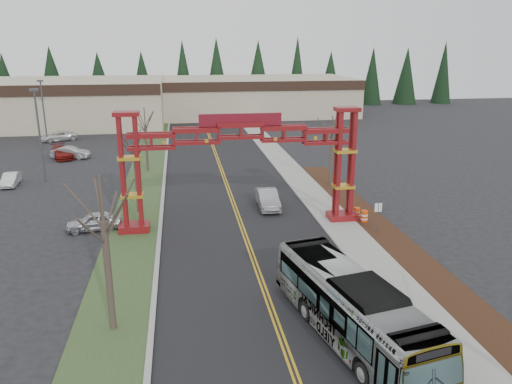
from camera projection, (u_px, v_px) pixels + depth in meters
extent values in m
plane|color=black|center=(294.00, 372.00, 21.25)|extent=(200.00, 200.00, 0.00)
cube|color=black|center=(232.00, 199.00, 44.92)|extent=(12.00, 110.00, 0.02)
cube|color=gold|center=(230.00, 198.00, 44.89)|extent=(0.12, 100.00, 0.01)
cube|color=gold|center=(233.00, 198.00, 44.93)|extent=(0.12, 100.00, 0.01)
cube|color=#9D9D98|center=(298.00, 195.00, 45.79)|extent=(0.30, 110.00, 0.15)
cube|color=gray|center=(314.00, 194.00, 46.01)|extent=(2.60, 110.00, 0.14)
cube|color=black|center=(413.00, 259.00, 32.19)|extent=(2.60, 50.00, 0.12)
cube|color=#304924|center=(141.00, 202.00, 43.74)|extent=(4.00, 110.00, 0.08)
cube|color=#9D9D98|center=(162.00, 201.00, 44.00)|extent=(0.30, 110.00, 0.15)
cube|color=#630D10|center=(135.00, 228.00, 37.04)|extent=(2.20, 1.60, 0.60)
cube|color=#630D10|center=(122.00, 173.00, 35.39)|extent=(0.28, 0.28, 8.00)
cube|color=#630D10|center=(138.00, 172.00, 35.55)|extent=(0.28, 0.28, 8.00)
cube|color=#630D10|center=(123.00, 171.00, 36.06)|extent=(0.28, 0.28, 8.00)
cube|color=#630D10|center=(139.00, 170.00, 36.22)|extent=(0.28, 0.28, 8.00)
cube|color=gold|center=(132.00, 195.00, 36.32)|extent=(1.60, 1.10, 0.22)
cube|color=gold|center=(129.00, 158.00, 35.52)|extent=(1.60, 1.10, 0.22)
cube|color=#630D10|center=(126.00, 114.00, 34.61)|extent=(1.80, 1.20, 0.30)
cube|color=#630D10|center=(342.00, 217.00, 39.37)|extent=(2.20, 1.60, 0.60)
cube|color=#630D10|center=(339.00, 165.00, 37.73)|extent=(0.28, 0.28, 8.00)
cube|color=#630D10|center=(353.00, 164.00, 37.89)|extent=(0.28, 0.28, 8.00)
cube|color=#630D10|center=(336.00, 163.00, 38.39)|extent=(0.28, 0.28, 8.00)
cube|color=#630D10|center=(350.00, 162.00, 38.55)|extent=(0.28, 0.28, 8.00)
cube|color=gold|center=(343.00, 186.00, 38.66)|extent=(1.60, 1.10, 0.22)
cube|color=gold|center=(345.00, 151.00, 37.85)|extent=(1.60, 1.10, 0.22)
cube|color=#630D10|center=(347.00, 109.00, 36.95)|extent=(1.80, 1.20, 0.30)
cube|color=#630D10|center=(240.00, 129.00, 36.14)|extent=(16.00, 0.90, 1.00)
cube|color=#630D10|center=(241.00, 141.00, 36.40)|extent=(16.00, 0.90, 0.60)
cube|color=maroon|center=(240.00, 120.00, 35.95)|extent=(6.00, 0.25, 0.90)
cube|color=tan|center=(25.00, 103.00, 83.96)|extent=(46.00, 22.00, 7.50)
cube|color=black|center=(0.00, 91.00, 72.61)|extent=(46.00, 0.40, 1.60)
cube|color=tan|center=(252.00, 96.00, 97.45)|extent=(38.00, 20.00, 7.00)
cube|color=black|center=(261.00, 86.00, 87.11)|extent=(38.00, 0.40, 1.60)
cone|color=black|center=(10.00, 79.00, 100.94)|extent=(5.60, 5.60, 13.00)
cylinder|color=#382D26|center=(14.00, 107.00, 102.58)|extent=(0.80, 0.80, 1.60)
cone|color=black|center=(54.00, 78.00, 102.18)|extent=(5.60, 5.60, 13.00)
cylinder|color=#382D26|center=(57.00, 106.00, 103.82)|extent=(0.80, 0.80, 1.60)
cone|color=black|center=(96.00, 78.00, 103.42)|extent=(5.60, 5.60, 13.00)
cylinder|color=#382D26|center=(99.00, 106.00, 105.06)|extent=(0.80, 0.80, 1.60)
cone|color=black|center=(138.00, 77.00, 104.66)|extent=(5.60, 5.60, 13.00)
cylinder|color=#382D26|center=(140.00, 105.00, 106.30)|extent=(0.80, 0.80, 1.60)
cone|color=black|center=(179.00, 77.00, 105.90)|extent=(5.60, 5.60, 13.00)
cylinder|color=#382D26|center=(180.00, 104.00, 107.54)|extent=(0.80, 0.80, 1.60)
cone|color=black|center=(219.00, 77.00, 107.14)|extent=(5.60, 5.60, 13.00)
cylinder|color=#382D26|center=(220.00, 103.00, 108.78)|extent=(0.80, 0.80, 1.60)
cone|color=black|center=(258.00, 76.00, 108.38)|extent=(5.60, 5.60, 13.00)
cylinder|color=#382D26|center=(258.00, 103.00, 110.02)|extent=(0.80, 0.80, 1.60)
cone|color=black|center=(296.00, 76.00, 109.62)|extent=(5.60, 5.60, 13.00)
cylinder|color=#382D26|center=(296.00, 102.00, 111.26)|extent=(0.80, 0.80, 1.60)
cone|color=black|center=(333.00, 76.00, 110.86)|extent=(5.60, 5.60, 13.00)
cylinder|color=#382D26|center=(332.00, 101.00, 112.50)|extent=(0.80, 0.80, 1.60)
cone|color=black|center=(370.00, 75.00, 112.10)|extent=(5.60, 5.60, 13.00)
cylinder|color=#382D26|center=(368.00, 101.00, 113.74)|extent=(0.80, 0.80, 1.60)
cone|color=black|center=(406.00, 75.00, 113.34)|extent=(5.60, 5.60, 13.00)
cylinder|color=#382D26|center=(403.00, 100.00, 114.98)|extent=(0.80, 0.80, 1.60)
cone|color=black|center=(440.00, 74.00, 114.58)|extent=(5.60, 5.60, 13.00)
cylinder|color=#382D26|center=(438.00, 100.00, 116.22)|extent=(0.80, 0.80, 1.60)
imported|color=#96989D|center=(352.00, 308.00, 23.19)|extent=(5.02, 11.97, 3.25)
imported|color=#A5A8AD|center=(268.00, 199.00, 42.26)|extent=(1.72, 4.68, 1.53)
imported|color=#B6B8BF|center=(94.00, 221.00, 37.22)|extent=(4.21, 2.08, 1.38)
imported|color=white|center=(11.00, 179.00, 48.91)|extent=(1.58, 3.84, 1.24)
imported|color=maroon|center=(62.00, 152.00, 60.44)|extent=(3.73, 5.43, 1.46)
imported|color=#A4A4AB|center=(71.00, 153.00, 60.30)|extent=(4.64, 2.38, 1.46)
imported|color=white|center=(58.00, 136.00, 71.17)|extent=(5.43, 4.12, 1.37)
cylinder|color=#382D26|center=(109.00, 277.00, 23.65)|extent=(0.34, 0.34, 5.61)
cylinder|color=#382D26|center=(101.00, 200.00, 22.54)|extent=(0.13, 0.13, 2.32)
cylinder|color=#382D26|center=(137.00, 184.00, 40.65)|extent=(0.30, 0.30, 4.81)
cylinder|color=#382D26|center=(134.00, 144.00, 39.70)|extent=(0.11, 0.11, 2.03)
cylinder|color=#382D26|center=(147.00, 149.00, 53.94)|extent=(0.29, 0.29, 4.99)
cylinder|color=#382D26|center=(145.00, 117.00, 52.97)|extent=(0.11, 0.11, 2.00)
cylinder|color=#382D26|center=(331.00, 161.00, 48.31)|extent=(0.29, 0.29, 4.96)
cylinder|color=#382D26|center=(332.00, 126.00, 47.33)|extent=(0.11, 0.11, 1.99)
cylinder|color=#3F3F44|center=(40.00, 137.00, 49.11)|extent=(0.20, 0.20, 9.05)
cube|color=#3F3F44|center=(34.00, 90.00, 47.78)|extent=(0.80, 0.40, 0.25)
cylinder|color=#3F3F44|center=(44.00, 113.00, 68.86)|extent=(0.19, 0.19, 8.43)
cube|color=#3F3F44|center=(40.00, 81.00, 67.63)|extent=(0.75, 0.37, 0.23)
cylinder|color=#3F3F44|center=(378.00, 219.00, 36.29)|extent=(0.06, 0.06, 2.37)
cube|color=white|center=(378.00, 207.00, 36.04)|extent=(0.54, 0.06, 0.65)
cylinder|color=#E3440C|center=(364.00, 217.00, 38.73)|extent=(0.53, 0.53, 1.02)
cylinder|color=white|center=(364.00, 215.00, 38.69)|extent=(0.55, 0.55, 0.12)
cylinder|color=white|center=(364.00, 219.00, 38.78)|extent=(0.55, 0.55, 0.12)
cylinder|color=#E3440C|center=(357.00, 213.00, 39.67)|extent=(0.48, 0.48, 0.93)
cylinder|color=white|center=(357.00, 212.00, 39.63)|extent=(0.50, 0.50, 0.11)
cylinder|color=white|center=(357.00, 215.00, 39.71)|extent=(0.50, 0.50, 0.11)
cylinder|color=#E3440C|center=(336.00, 197.00, 43.76)|extent=(0.48, 0.48, 0.92)
cylinder|color=white|center=(336.00, 196.00, 43.72)|extent=(0.50, 0.50, 0.11)
cylinder|color=white|center=(335.00, 199.00, 43.80)|extent=(0.50, 0.50, 0.11)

